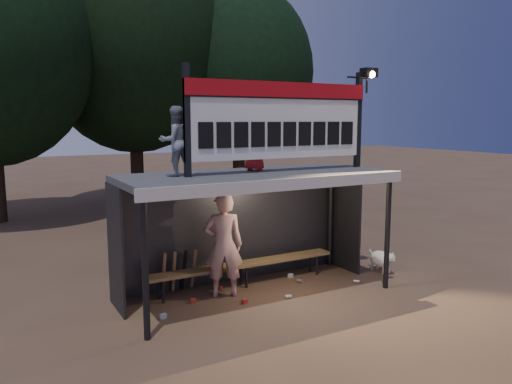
% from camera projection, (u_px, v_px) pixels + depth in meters
% --- Properties ---
extents(ground, '(80.00, 80.00, 0.00)m').
position_uv_depth(ground, '(257.00, 294.00, 9.46)').
color(ground, '#4E3727').
rests_on(ground, ground).
extents(player, '(0.84, 0.71, 1.96)m').
position_uv_depth(player, '(224.00, 245.00, 9.26)').
color(player, silver).
rests_on(player, ground).
extents(child_a, '(0.63, 0.52, 1.20)m').
position_uv_depth(child_a, '(175.00, 141.00, 8.52)').
color(child_a, gray).
rests_on(child_a, dugout_shelter).
extents(child_b, '(0.58, 0.56, 1.00)m').
position_uv_depth(child_b, '(255.00, 144.00, 9.39)').
color(child_b, maroon).
rests_on(child_b, dugout_shelter).
extents(dugout_shelter, '(5.10, 2.08, 2.32)m').
position_uv_depth(dugout_shelter, '(251.00, 197.00, 9.40)').
color(dugout_shelter, '#404042').
rests_on(dugout_shelter, ground).
extents(scoreboard_assembly, '(4.10, 0.27, 1.99)m').
position_uv_depth(scoreboard_assembly, '(284.00, 117.00, 9.24)').
color(scoreboard_assembly, black).
rests_on(scoreboard_assembly, dugout_shelter).
extents(bench, '(4.00, 0.35, 0.48)m').
position_uv_depth(bench, '(244.00, 265.00, 9.87)').
color(bench, olive).
rests_on(bench, ground).
extents(tree_mid, '(7.22, 7.22, 10.36)m').
position_uv_depth(tree_mid, '(133.00, 43.00, 18.99)').
color(tree_mid, black).
rests_on(tree_mid, ground).
extents(tree_right, '(6.08, 6.08, 8.72)m').
position_uv_depth(tree_right, '(238.00, 72.00, 20.19)').
color(tree_right, '#321E16').
rests_on(tree_right, ground).
extents(dog, '(0.36, 0.81, 0.49)m').
position_uv_depth(dog, '(382.00, 259.00, 10.83)').
color(dog, silver).
rests_on(dog, ground).
extents(bats, '(0.67, 0.35, 0.84)m').
position_uv_depth(bats, '(179.00, 271.00, 9.50)').
color(bats, '#A5744D').
rests_on(bats, ground).
extents(litter, '(4.14, 1.15, 0.08)m').
position_uv_depth(litter, '(259.00, 292.00, 9.49)').
color(litter, red).
rests_on(litter, ground).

